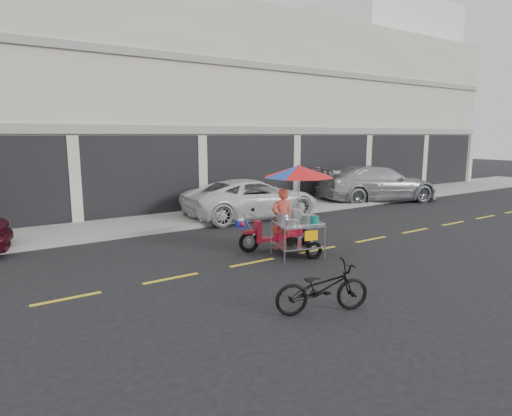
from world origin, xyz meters
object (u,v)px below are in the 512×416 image
white_pickup (252,198)px  silver_pickup (377,184)px  near_bicycle (322,288)px  food_vendor_rig (292,197)px

white_pickup → silver_pickup: 6.62m
silver_pickup → near_bicycle: size_ratio=3.38×
silver_pickup → food_vendor_rig: bearing=133.8°
silver_pickup → food_vendor_rig: 9.59m
silver_pickup → near_bicycle: bearing=142.3°
silver_pickup → near_bicycle: 12.79m
white_pickup → near_bicycle: 8.45m
white_pickup → food_vendor_rig: size_ratio=2.18×
silver_pickup → near_bicycle: silver_pickup is taller
silver_pickup → food_vendor_rig: (-8.41, -4.56, 0.62)m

